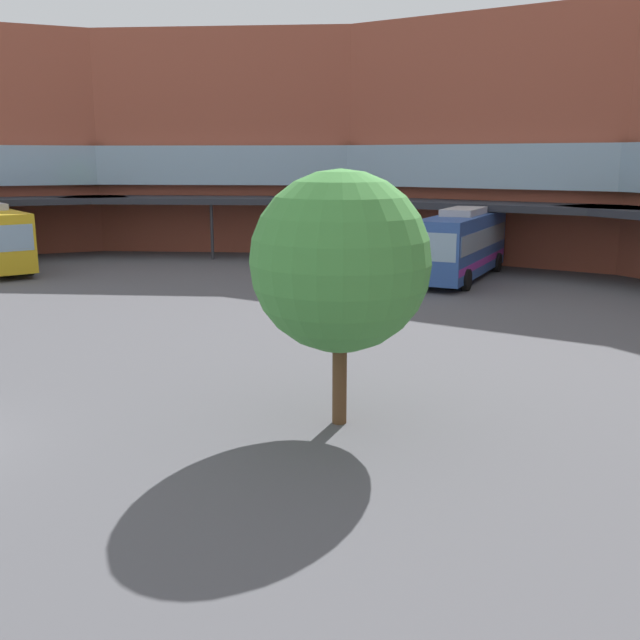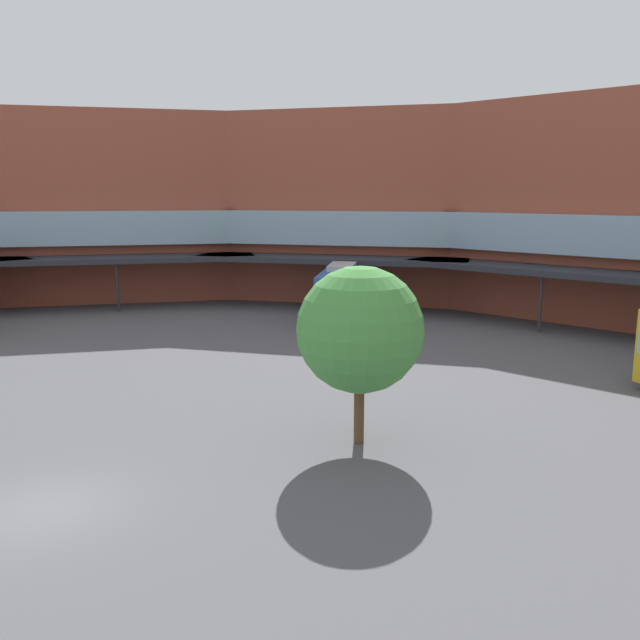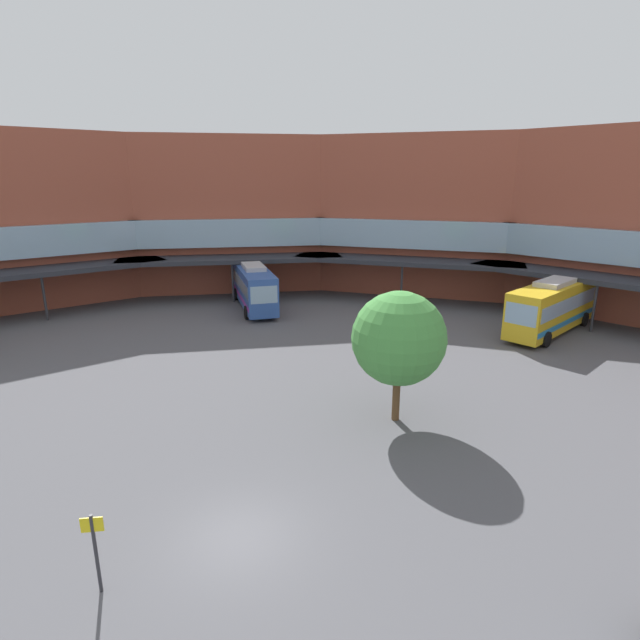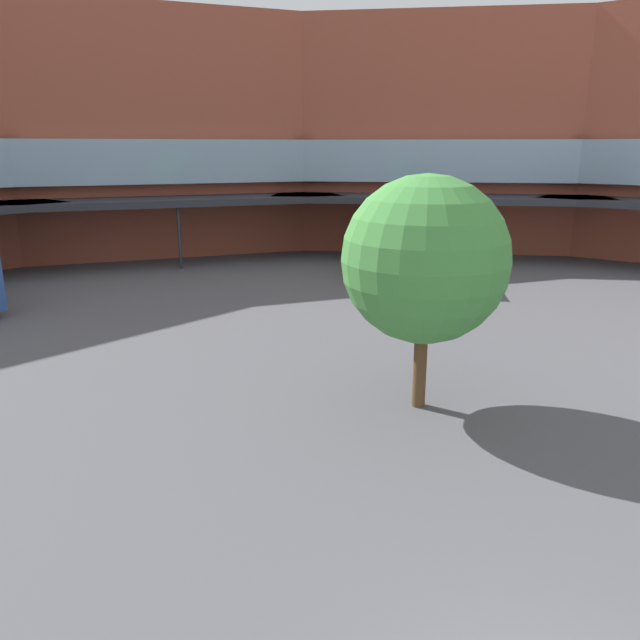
% 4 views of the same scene
% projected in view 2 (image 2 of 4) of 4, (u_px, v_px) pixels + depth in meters
% --- Properties ---
extents(ground_plane, '(127.48, 127.48, 0.00)m').
position_uv_depth(ground_plane, '(45.00, 509.00, 18.46)').
color(ground_plane, '#515156').
extents(station_building, '(85.39, 47.95, 15.01)m').
position_uv_depth(station_building, '(470.00, 221.00, 33.82)').
color(station_building, '#9E4C38').
rests_on(station_building, ground).
extents(bus_0, '(7.67, 9.78, 3.86)m').
position_uv_depth(bus_0, '(342.00, 291.00, 45.84)').
color(bus_0, '#2D519E').
rests_on(bus_0, ground).
extents(plaza_tree, '(4.38, 4.38, 6.27)m').
position_uv_depth(plaza_tree, '(360.00, 330.00, 22.59)').
color(plaza_tree, brown).
rests_on(plaza_tree, ground).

